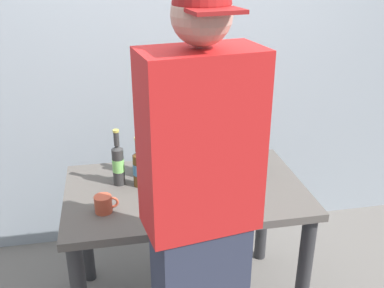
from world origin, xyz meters
The scene contains 9 objects.
desk centered at (0.00, 0.00, 0.64)m, with size 1.25×0.76×0.77m.
laptop centered at (0.28, 0.13, 0.82)m, with size 0.42×0.40×0.22m.
beer_bottle_brown centered at (-0.34, 0.11, 0.89)m, with size 0.06×0.06×0.31m.
beer_bottle_green centered at (-0.19, 0.21, 0.88)m, with size 0.07×0.07×0.28m.
beer_bottle_amber centered at (-0.23, 0.07, 0.88)m, with size 0.06×0.06×0.28m.
beer_bottle_dark centered at (-0.15, 0.15, 0.89)m, with size 0.08×0.08×0.31m.
person_figure centered at (-0.06, -0.64, 0.95)m, with size 0.44×0.32×1.87m.
coffee_mug centered at (-0.42, -0.15, 0.81)m, with size 0.12×0.08×0.08m.
back_wall centered at (0.00, 0.81, 1.30)m, with size 6.00×0.10×2.60m, color #99A3AD.
Camera 1 is at (-0.35, -2.01, 1.93)m, focal length 41.57 mm.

